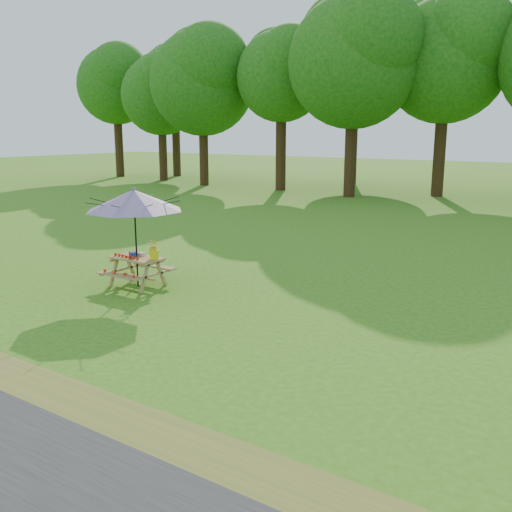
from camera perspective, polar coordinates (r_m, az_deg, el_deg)
The scene contains 7 objects.
ground at distance 11.67m, azimuth -16.48°, elevation -5.27°, with size 120.00×120.00×0.00m, color #386D14.
treeline at distance 30.58m, azimuth 18.40°, elevation 20.45°, with size 60.00×12.00×16.00m, color #0E5511, non-canonical shape.
picnic_table at distance 13.11m, azimuth -11.78°, elevation -1.59°, with size 1.20×1.32×0.67m.
patio_umbrella at distance 12.82m, azimuth -12.09°, elevation 5.47°, with size 2.86×2.86×2.25m.
produce_bins at distance 13.09m, azimuth -12.01°, elevation 0.17°, with size 0.30×0.40×0.13m.
tomatoes_row at distance 13.01m, azimuth -12.87°, elevation -0.03°, with size 0.77×0.13×0.07m, color red, non-canonical shape.
flower_bucket at distance 12.73m, azimuth -10.18°, elevation 0.73°, with size 0.28×0.25×0.44m.
Camera 1 is at (8.70, -6.97, 3.46)m, focal length 40.00 mm.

